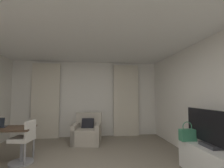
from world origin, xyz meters
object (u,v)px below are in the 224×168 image
object	(u,v)px
tv_console	(213,164)
handbag_primary	(188,134)
desk_chair	(24,144)
tv_flatscreen	(210,129)
armchair	(87,133)

from	to	relation	value
tv_console	handbag_primary	xyz separation A→B (m)	(-0.16, 0.44, 0.39)
desk_chair	tv_flatscreen	xyz separation A→B (m)	(3.43, -1.09, 0.45)
desk_chair	tv_flatscreen	distance (m)	3.63
desk_chair	handbag_primary	bearing A→B (deg)	-11.85
armchair	desk_chair	size ratio (longest dim) A/B	1.02
armchair	tv_console	size ratio (longest dim) A/B	0.70
armchair	tv_console	world-z (taller)	armchair
tv_console	handbag_primary	bearing A→B (deg)	109.83
tv_console	handbag_primary	size ratio (longest dim) A/B	3.47
armchair	tv_flatscreen	bearing A→B (deg)	-47.88
armchair	tv_flatscreen	world-z (taller)	tv_flatscreen
armchair	desk_chair	xyz separation A→B (m)	(-1.29, -1.28, 0.10)
desk_chair	tv_console	world-z (taller)	desk_chair
handbag_primary	tv_flatscreen	bearing A→B (deg)	-68.71
tv_flatscreen	tv_console	bearing A→B (deg)	-90.00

